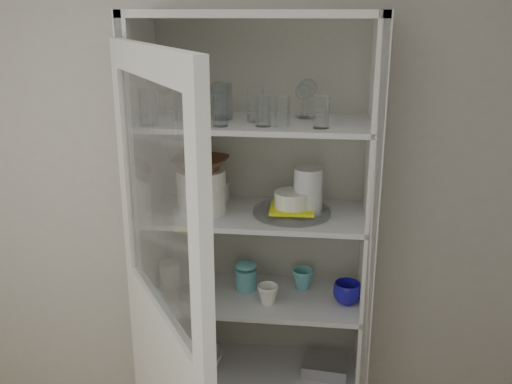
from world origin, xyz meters
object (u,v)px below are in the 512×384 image
Objects in this scene: plate_stack_back at (204,190)px; measuring_cups at (190,293)px; tin_box at (325,368)px; pantry_cabinet at (258,271)px; mug_teal at (303,279)px; cream_dish at (197,359)px; grey_bowl_stack at (308,191)px; cupboard_door at (166,365)px; goblet_1 at (218,97)px; goblet_0 at (165,93)px; goblet_2 at (303,99)px; plate_stack_front at (202,199)px; yellow_trivet at (292,208)px; teal_jar at (246,277)px; terracotta_bowl at (201,164)px; goblet_3 at (308,97)px; cream_bowl at (201,177)px; white_canister at (170,274)px; white_ramekin at (292,199)px; mug_blue at (347,293)px; glass_platter at (292,212)px; mug_white at (268,294)px.

measuring_cups is (-0.03, -0.21, -0.42)m from plate_stack_back.
plate_stack_back is 1.11× the size of tin_box.
pantry_cabinet reaches higher than measuring_cups.
cream_dish is at bearing -160.23° from mug_teal.
grey_bowl_stack is 0.71m from measuring_cups.
cupboard_door is 8.15× the size of cream_dish.
cream_dish is at bearing 150.01° from cupboard_door.
mug_teal is (0.39, -0.04, -0.83)m from goblet_1.
goblet_0 is 1.19× the size of goblet_2.
plate_stack_front is at bearing -81.04° from plate_stack_back.
grey_bowl_stack is (0.07, 0.02, 0.07)m from yellow_trivet.
grey_bowl_stack is 0.52m from teal_jar.
cupboard_door is 0.82m from terracotta_bowl.
plate_stack_back is at bearing 165.89° from tin_box.
cream_dish is at bearing -169.79° from goblet_3.
cream_bowl is 1.08m from tin_box.
cupboard_door is 0.67m from teal_jar.
cream_bowl reaches higher than measuring_cups.
cream_dish is at bearing -167.55° from goblet_2.
measuring_cups is (0.12, -0.16, -0.87)m from goblet_0.
white_canister is at bearing -167.02° from mug_teal.
cream_bowl is at bearing -36.93° from goblet_0.
white_ramekin is at bearing -10.70° from goblet_0.
grey_bowl_stack is (0.22, -0.06, 0.42)m from pantry_cabinet.
cream_dish is (-0.49, -0.09, -0.41)m from mug_teal.
plate_stack_back is 0.43m from white_canister.
mug_blue is at bearing -21.16° from mug_teal.
measuring_cups is at bearing -172.98° from glass_platter.
goblet_0 reaches higher than mug_white.
goblet_3 is at bearing 59.63° from white_ramekin.
yellow_trivet is at bearing -110.47° from mug_teal.
grey_bowl_stack is 0.82× the size of cream_dish.
goblet_3 reaches higher than plate_stack_back.
cupboard_door is 0.91m from grey_bowl_stack.
plate_stack_back is 1.01m from tin_box.
plate_stack_front is 0.45m from teal_jar.
plate_stack_front is 0.45m from white_canister.
goblet_2 reaches higher than measuring_cups.
glass_platter is at bearing 42.45° from mug_white.
measuring_cups is (-0.45, -0.06, -0.40)m from yellow_trivet.
grey_bowl_stack reaches higher than glass_platter.
teal_jar is 0.36m from white_canister.
pantry_cabinet reaches higher than cream_bowl.
goblet_1 is 0.69× the size of terracotta_bowl.
mug_teal is (0.44, 0.12, -0.57)m from terracotta_bowl.
white_canister reaches higher than mug_teal.
grey_bowl_stack is 0.49m from mug_blue.
goblet_2 is 0.03m from goblet_3.
yellow_trivet is at bearing 7.02° from measuring_cups.
white_ramekin is 0.43m from mug_teal.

